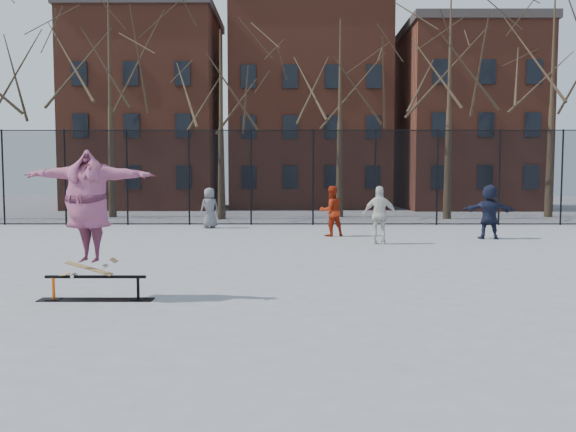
{
  "coord_description": "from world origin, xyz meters",
  "views": [
    {
      "loc": [
        0.23,
        -10.51,
        2.02
      ],
      "look_at": [
        0.19,
        1.5,
        1.18
      ],
      "focal_mm": 35.0,
      "sensor_mm": 36.0,
      "label": 1
    }
  ],
  "objects_px": {
    "bystander_grey": "(210,208)",
    "skateboard": "(89,272)",
    "bystander_white": "(380,215)",
    "bystander_navy": "(489,212)",
    "bystander_red": "(331,211)",
    "skate_rail": "(96,290)",
    "skater": "(88,214)"
  },
  "relations": [
    {
      "from": "skateboard",
      "to": "bystander_navy",
      "type": "bearing_deg",
      "value": 43.1
    },
    {
      "from": "bystander_red",
      "to": "bystander_navy",
      "type": "height_order",
      "value": "bystander_navy"
    },
    {
      "from": "bystander_white",
      "to": "bystander_navy",
      "type": "height_order",
      "value": "bystander_navy"
    },
    {
      "from": "skate_rail",
      "to": "skateboard",
      "type": "bearing_deg",
      "value": 180.0
    },
    {
      "from": "bystander_grey",
      "to": "bystander_navy",
      "type": "distance_m",
      "value": 10.42
    },
    {
      "from": "bystander_grey",
      "to": "skate_rail",
      "type": "bearing_deg",
      "value": 55.02
    },
    {
      "from": "skateboard",
      "to": "bystander_red",
      "type": "height_order",
      "value": "bystander_red"
    },
    {
      "from": "bystander_red",
      "to": "bystander_white",
      "type": "distance_m",
      "value": 2.58
    },
    {
      "from": "skate_rail",
      "to": "bystander_white",
      "type": "height_order",
      "value": "bystander_white"
    },
    {
      "from": "bystander_grey",
      "to": "bystander_white",
      "type": "bearing_deg",
      "value": 103.3
    },
    {
      "from": "bystander_grey",
      "to": "bystander_white",
      "type": "height_order",
      "value": "bystander_white"
    },
    {
      "from": "skater",
      "to": "bystander_grey",
      "type": "distance_m",
      "value": 13.02
    },
    {
      "from": "skate_rail",
      "to": "bystander_navy",
      "type": "xyz_separation_m",
      "value": [
        9.69,
        9.16,
        0.72
      ]
    },
    {
      "from": "bystander_white",
      "to": "skate_rail",
      "type": "bearing_deg",
      "value": 61.51
    },
    {
      "from": "skateboard",
      "to": "bystander_white",
      "type": "xyz_separation_m",
      "value": [
        6.0,
        7.75,
        0.41
      ]
    },
    {
      "from": "bystander_white",
      "to": "bystander_navy",
      "type": "xyz_separation_m",
      "value": [
        3.79,
        1.41,
        0.01
      ]
    },
    {
      "from": "skate_rail",
      "to": "bystander_white",
      "type": "distance_m",
      "value": 9.77
    },
    {
      "from": "skateboard",
      "to": "bystander_navy",
      "type": "distance_m",
      "value": 13.42
    },
    {
      "from": "skate_rail",
      "to": "bystander_red",
      "type": "bearing_deg",
      "value": 65.26
    },
    {
      "from": "bystander_grey",
      "to": "skateboard",
      "type": "bearing_deg",
      "value": 54.59
    },
    {
      "from": "bystander_grey",
      "to": "bystander_red",
      "type": "height_order",
      "value": "bystander_red"
    },
    {
      "from": "skateboard",
      "to": "bystander_grey",
      "type": "bearing_deg",
      "value": 89.51
    },
    {
      "from": "skate_rail",
      "to": "bystander_navy",
      "type": "bearing_deg",
      "value": 43.39
    },
    {
      "from": "skater",
      "to": "bystander_red",
      "type": "xyz_separation_m",
      "value": [
        4.7,
        9.98,
        -0.56
      ]
    },
    {
      "from": "bystander_grey",
      "to": "bystander_navy",
      "type": "height_order",
      "value": "bystander_navy"
    },
    {
      "from": "bystander_grey",
      "to": "bystander_red",
      "type": "distance_m",
      "value": 5.5
    },
    {
      "from": "bystander_grey",
      "to": "bystander_navy",
      "type": "relative_size",
      "value": 0.9
    },
    {
      "from": "skate_rail",
      "to": "skater",
      "type": "xyz_separation_m",
      "value": [
        -0.1,
        0.0,
        1.26
      ]
    },
    {
      "from": "bystander_grey",
      "to": "skater",
      "type": "bearing_deg",
      "value": 54.59
    },
    {
      "from": "skate_rail",
      "to": "bystander_red",
      "type": "xyz_separation_m",
      "value": [
        4.6,
        9.98,
        0.7
      ]
    },
    {
      "from": "skater",
      "to": "bystander_navy",
      "type": "relative_size",
      "value": 1.27
    },
    {
      "from": "skate_rail",
      "to": "bystander_navy",
      "type": "relative_size",
      "value": 1.06
    }
  ]
}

